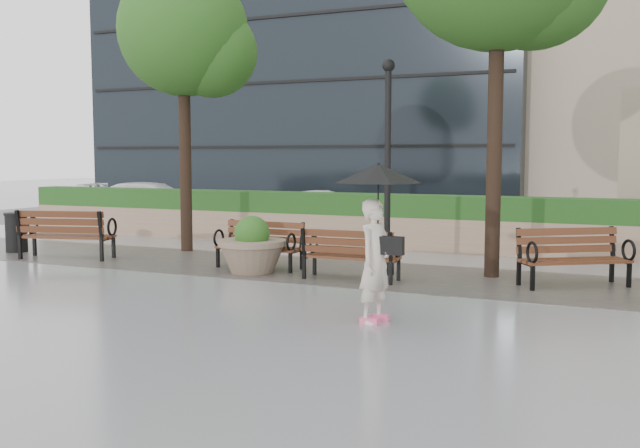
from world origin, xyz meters
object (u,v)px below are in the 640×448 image
at_px(pedestrian, 377,227).
at_px(car_left, 154,203).
at_px(bench_0, 67,244).
at_px(trash_bin, 16,234).
at_px(lamppost, 387,181).
at_px(bench_2, 351,265).
at_px(bench_3, 573,270).
at_px(planter_left, 252,251).
at_px(bench_1, 260,255).
at_px(car_right, 323,212).

bearing_deg(pedestrian, car_left, 62.24).
distance_m(bench_0, car_left, 8.61).
height_order(trash_bin, lamppost, lamppost).
height_order(bench_0, lamppost, lamppost).
bearing_deg(pedestrian, bench_2, 42.04).
height_order(bench_3, planter_left, planter_left).
bearing_deg(pedestrian, bench_1, 61.62).
relative_size(bench_1, car_left, 0.37).
height_order(bench_3, lamppost, lamppost).
relative_size(bench_1, bench_2, 1.00).
relative_size(planter_left, car_right, 0.36).
bearing_deg(planter_left, bench_3, 9.52).
bearing_deg(planter_left, bench_1, 102.71).
bearing_deg(bench_3, pedestrian, -153.47).
bearing_deg(bench_3, bench_0, 151.63).
xyz_separation_m(bench_1, bench_3, (6.02, 0.49, 0.02)).
bearing_deg(pedestrian, bench_0, 84.98).
height_order(planter_left, lamppost, lamppost).
bearing_deg(pedestrian, trash_bin, 86.48).
relative_size(bench_0, car_left, 0.45).
distance_m(bench_2, lamppost, 1.80).
relative_size(bench_1, trash_bin, 2.00).
bearing_deg(car_right, bench_2, -150.53).
bearing_deg(bench_2, pedestrian, 116.38).
relative_size(bench_2, lamppost, 0.44).
relative_size(bench_2, trash_bin, 1.99).
bearing_deg(car_left, bench_1, -146.24).
relative_size(bench_0, trash_bin, 2.42).
relative_size(bench_3, lamppost, 0.48).
height_order(planter_left, car_left, car_left).
bearing_deg(car_left, car_right, -106.68).
distance_m(bench_2, car_left, 13.00).
height_order(bench_0, pedestrian, pedestrian).
xyz_separation_m(planter_left, trash_bin, (-6.66, 0.35, 0.01)).
xyz_separation_m(trash_bin, lamppost, (9.16, 0.50, 1.36)).
height_order(trash_bin, car_right, car_right).
xyz_separation_m(planter_left, pedestrian, (3.65, -2.97, 0.88)).
relative_size(lamppost, car_left, 0.85).
relative_size(planter_left, lamppost, 0.33).
bearing_deg(car_left, trash_bin, 177.83).
relative_size(bench_3, trash_bin, 2.20).
xyz_separation_m(bench_0, car_right, (2.90, 7.58, 0.29)).
relative_size(bench_1, bench_3, 0.91).
relative_size(bench_3, car_left, 0.41).
distance_m(trash_bin, lamppost, 9.28).
bearing_deg(lamppost, bench_1, -172.49).
bearing_deg(bench_0, pedestrian, 146.24).
relative_size(bench_0, pedestrian, 1.00).
bearing_deg(car_left, bench_2, -141.43).
relative_size(bench_3, pedestrian, 0.91).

